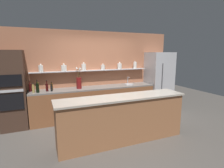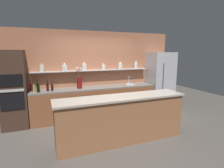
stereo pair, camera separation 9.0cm
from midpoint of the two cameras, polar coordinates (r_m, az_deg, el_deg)
ground_plane at (r=4.50m, az=1.25°, el=-15.45°), size 12.00×12.00×0.00m
back_wall_unit at (r=5.60m, az=-4.99°, el=3.56°), size 5.20×0.28×2.60m
back_counter_unit at (r=5.40m, az=-4.70°, el=-5.81°), size 3.72×0.62×0.92m
island_counter at (r=3.92m, az=3.81°, el=-11.28°), size 2.88×0.61×1.02m
refrigerator at (r=6.28m, az=15.75°, el=0.96°), size 0.81×0.73×1.96m
oven_tower at (r=5.12m, az=-29.03°, el=-1.68°), size 0.63×0.64×2.01m
flower_vase at (r=5.13m, az=-10.11°, el=0.75°), size 0.17×0.15×0.63m
sink_fixture at (r=5.72m, az=6.29°, el=0.05°), size 0.29×0.29×0.25m
bottle_wine_0 at (r=4.95m, az=-22.53°, el=-1.07°), size 0.08×0.08×0.34m
bottle_wine_1 at (r=5.02m, az=-19.83°, el=-0.93°), size 0.07×0.07×0.30m
bottle_oil_2 at (r=5.17m, az=-22.30°, el=-0.83°), size 0.05×0.05×0.26m
bottle_spirit_3 at (r=5.01m, az=-23.63°, el=-1.31°), size 0.06×0.06×0.24m
bottle_spirit_4 at (r=5.12m, az=-18.44°, el=-0.80°), size 0.07×0.07×0.23m
bottle_wine_5 at (r=5.17m, az=-24.46°, el=-0.99°), size 0.07×0.07×0.29m
bottle_sauce_6 at (r=5.00m, az=-18.52°, el=-1.23°), size 0.05×0.05×0.20m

